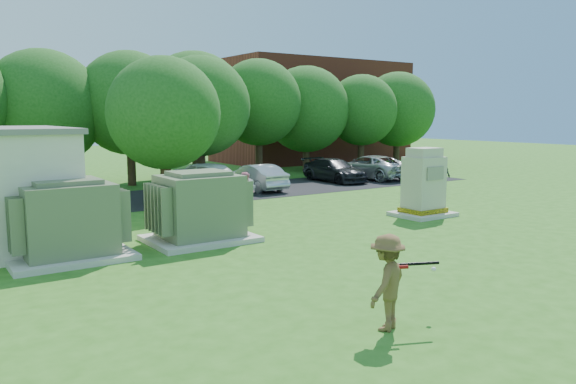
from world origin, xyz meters
TOP-DOWN VIEW (x-y plane):
  - ground at (0.00, 0.00)m, footprint 120.00×120.00m
  - brick_building at (18.00, 27.00)m, footprint 15.00×8.00m
  - parking_strip at (7.00, 13.50)m, footprint 20.00×6.00m
  - transformer_left at (-6.50, 4.50)m, footprint 3.00×2.40m
  - transformer_right at (-2.80, 4.50)m, footprint 3.00×2.40m
  - generator_cabinet at (5.81, 3.69)m, footprint 2.06×1.69m
  - picnic_table at (-0.14, 9.38)m, footprint 1.76×1.32m
  - batter at (-3.14, -3.63)m, footprint 1.24×1.01m
  - person_by_generator at (6.07, 3.89)m, footprint 0.60×0.40m
  - person_at_picnic at (0.38, 7.28)m, footprint 0.95×0.83m
  - person_walking_right at (10.33, 6.82)m, footprint 0.48×1.13m
  - car_white at (2.09, 13.38)m, footprint 2.84×4.74m
  - car_silver_a at (4.44, 13.35)m, footprint 1.51×3.97m
  - car_dark at (9.98, 14.01)m, footprint 1.80×4.39m
  - car_silver_b at (12.51, 13.93)m, footprint 2.78×5.18m
  - batting_equipment at (-2.52, -3.71)m, footprint 1.19×0.42m
  - tree_row at (1.75, 18.50)m, footprint 41.30×13.30m

SIDE VIEW (x-z plane):
  - ground at x=0.00m, z-range 0.00..0.00m
  - parking_strip at x=7.00m, z-range 0.00..0.01m
  - picnic_table at x=-0.14m, z-range 0.09..0.85m
  - car_dark at x=9.98m, z-range 0.00..1.27m
  - car_silver_a at x=4.44m, z-range 0.00..1.29m
  - car_silver_b at x=12.51m, z-range 0.00..1.38m
  - car_white at x=2.09m, z-range 0.00..1.51m
  - person_at_picnic at x=0.38m, z-range 0.00..1.63m
  - person_by_generator at x=6.07m, z-range 0.00..1.64m
  - batter at x=-3.14m, z-range 0.00..1.68m
  - person_walking_right at x=10.33m, z-range 0.00..1.92m
  - transformer_left at x=-6.50m, z-range -0.07..2.00m
  - transformer_right at x=-2.80m, z-range -0.07..2.00m
  - batting_equipment at x=-2.52m, z-range 0.90..1.22m
  - generator_cabinet at x=5.81m, z-range -0.16..2.35m
  - brick_building at x=18.00m, z-range 0.00..8.00m
  - tree_row at x=1.75m, z-range 0.50..7.80m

